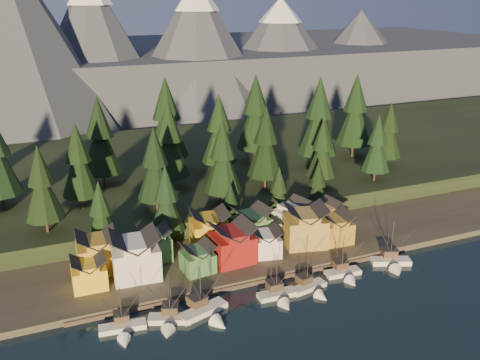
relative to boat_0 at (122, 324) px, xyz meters
name	(u,v)px	position (x,y,z in m)	size (l,w,h in m)	color
ground	(282,322)	(29.69, -8.66, -1.86)	(500.00, 500.00, 0.00)	black
shore_strip	(213,237)	(29.69, 31.34, -1.11)	(400.00, 50.00, 1.50)	#342E25
hillside	(163,172)	(29.69, 81.34, 1.14)	(420.00, 100.00, 6.00)	black
dock	(249,280)	(29.69, 7.84, -1.36)	(80.00, 4.00, 1.00)	#4C4036
mountain_ridge	(92,61)	(25.49, 204.93, 24.19)	(560.00, 190.00, 90.00)	#4B5361
boat_0	(122,324)	(0.00, 0.00, 0.00)	(9.49, 10.17, 10.12)	silver
boat_1	(169,315)	(8.92, -0.81, 0.33)	(9.15, 9.71, 11.05)	beige
boat_2	(206,307)	(16.56, -1.01, 0.28)	(11.24, 11.70, 11.70)	silver
boat_3	(279,290)	(32.84, -0.99, 0.26)	(8.81, 9.54, 10.82)	beige
boat_4	(311,283)	(40.71, -0.91, 0.05)	(9.10, 9.62, 10.12)	beige
boat_5	(345,268)	(50.93, 1.62, 0.24)	(8.73, 9.38, 10.67)	beige
boat_6	(393,257)	(64.19, 1.70, 0.45)	(9.99, 10.56, 11.79)	white
house_front_0	(89,272)	(-3.68, 16.76, 3.37)	(7.24, 6.86, 7.10)	yellow
house_front_1	(135,254)	(6.58, 17.68, 5.14)	(10.70, 10.32, 10.46)	silver
house_front_2	(198,257)	(19.99, 14.54, 3.12)	(7.35, 7.40, 6.62)	#3E713D
house_front_3	(232,242)	(28.92, 15.90, 4.63)	(9.87, 9.46, 9.50)	maroon
house_front_4	(266,241)	(37.66, 15.91, 3.19)	(7.85, 8.27, 6.76)	silver
house_front_5	(305,225)	(48.93, 16.93, 5.10)	(11.72, 11.06, 10.39)	olive
house_front_6	(335,226)	(56.58, 15.50, 3.82)	(8.46, 8.05, 7.97)	olive
house_back_0	(97,251)	(-0.80, 23.36, 4.66)	(8.96, 8.62, 9.56)	#AB852C
house_back_1	(155,243)	(12.52, 24.01, 3.80)	(7.20, 7.29, 7.94)	#487F44
house_back_2	(210,228)	(26.71, 25.26, 4.63)	(9.79, 9.15, 9.50)	gold
house_back_3	(251,223)	(37.56, 24.43, 4.27)	(9.50, 8.67, 8.82)	#477640
house_back_4	(292,216)	(49.28, 24.56, 4.25)	(9.77, 9.54, 8.78)	silver
house_back_5	(323,215)	(57.58, 22.81, 3.93)	(8.31, 8.38, 8.17)	#AA7F3C
tree_hill_2	(42,185)	(-10.31, 39.34, 16.24)	(9.50, 9.50, 22.13)	#332319
tree_hill_3	(79,162)	(-0.31, 51.34, 17.17)	(10.23, 10.23, 23.84)	#332319
tree_hill_4	(100,138)	(7.69, 66.34, 19.18)	(11.81, 11.81, 27.52)	#332319
tree_hill_5	(155,166)	(17.69, 41.34, 16.91)	(10.03, 10.03, 23.36)	#332319
tree_hill_6	(169,142)	(25.69, 56.34, 18.64)	(11.39, 11.39, 26.54)	#332319
tree_hill_7	(223,159)	(35.69, 39.34, 17.29)	(10.33, 10.33, 24.06)	#332319
tree_hill_8	(219,131)	(43.69, 63.34, 18.37)	(11.18, 11.18, 26.04)	#332319
tree_hill_9	(266,144)	(51.69, 46.34, 17.90)	(10.81, 10.81, 25.18)	#332319
tree_hill_10	(256,115)	(59.69, 71.34, 20.58)	(12.91, 12.91, 30.08)	#332319
tree_hill_11	(322,150)	(67.69, 41.34, 15.52)	(8.94, 8.94, 20.84)	#332319
tree_hill_12	(319,119)	(75.69, 57.34, 20.70)	(13.00, 13.00, 30.29)	#332319
tree_hill_13	(377,145)	(85.69, 39.34, 15.62)	(9.02, 9.02, 21.01)	#332319
tree_hill_14	(355,112)	(93.69, 63.34, 20.20)	(12.61, 12.61, 29.38)	#332319
tree_hill_15	(167,120)	(29.69, 73.34, 20.92)	(13.18, 13.18, 30.70)	#332319
tree_hill_17	(389,132)	(97.69, 49.34, 16.07)	(9.37, 9.37, 21.83)	#332319
tree_shore_0	(101,215)	(1.69, 31.34, 9.88)	(8.05, 8.05, 18.75)	#332319
tree_shore_1	(166,201)	(17.69, 31.34, 10.90)	(8.85, 8.85, 20.61)	#332319
tree_shore_2	(231,205)	(34.69, 31.34, 7.11)	(5.88, 5.88, 13.69)	#332319
tree_shore_3	(279,193)	(48.69, 31.34, 8.53)	(6.99, 6.99, 16.28)	#332319
tree_shore_4	(318,186)	(60.69, 31.34, 8.55)	(7.00, 7.00, 16.31)	#332319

